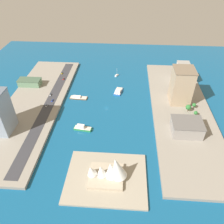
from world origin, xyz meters
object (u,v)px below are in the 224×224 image
(van_white, at_px, (50,95))
(opera_landmark, at_px, (110,171))
(pickup_red, at_px, (63,79))
(carpark_squat_concrete, at_px, (187,127))
(hotel_broad_white, at_px, (183,73))
(hatchback_blue, at_px, (52,100))
(apartment_midrise_tan, at_px, (181,86))
(terminal_long_green, at_px, (30,82))
(barge_flat_brown, at_px, (78,97))
(sedan_silver, at_px, (46,106))
(traffic_light_waterfront, at_px, (54,104))
(sailboat_small_white, at_px, (117,75))
(taxi_yellow_cab, at_px, (62,73))
(catamaran_blue, at_px, (118,91))
(ferry_green_doubledeck, at_px, (82,128))

(van_white, xyz_separation_m, opera_landmark, (-88.95, 122.50, 6.92))
(pickup_red, bearing_deg, carpark_squat_concrete, 146.73)
(hotel_broad_white, xyz_separation_m, hatchback_blue, (173.56, 62.82, -12.61))
(pickup_red, bearing_deg, apartment_midrise_tan, 164.48)
(carpark_squat_concrete, xyz_separation_m, terminal_long_green, (201.34, -84.24, -2.63))
(barge_flat_brown, relative_size, opera_landmark, 0.67)
(apartment_midrise_tan, xyz_separation_m, pickup_red, (160.38, -44.52, -21.47))
(sedan_silver, height_order, traffic_light_waterfront, traffic_light_waterfront)
(sailboat_small_white, relative_size, barge_flat_brown, 0.53)
(taxi_yellow_cab, bearing_deg, hatchback_blue, 94.65)
(sedan_silver, bearing_deg, catamaran_blue, -153.45)
(terminal_long_green, distance_m, hotel_broad_white, 217.54)
(catamaran_blue, relative_size, carpark_squat_concrete, 0.68)
(ferry_green_doubledeck, height_order, hatchback_blue, ferry_green_doubledeck)
(carpark_squat_concrete, xyz_separation_m, apartment_midrise_tan, (-2.02, -59.40, 15.12))
(apartment_midrise_tan, bearing_deg, terminal_long_green, -6.96)
(hatchback_blue, distance_m, pickup_red, 56.33)
(catamaran_blue, distance_m, sailboat_small_white, 46.91)
(sedan_silver, xyz_separation_m, opera_landmark, (-86.59, 97.63, 6.88))
(carpark_squat_concrete, xyz_separation_m, traffic_light_waterfront, (153.12, -34.55, -2.89))
(catamaran_blue, bearing_deg, hotel_broad_white, -161.03)
(van_white, relative_size, sedan_silver, 1.05)
(traffic_light_waterfront, height_order, opera_landmark, opera_landmark)
(hatchback_blue, bearing_deg, pickup_red, -90.77)
(terminal_long_green, bearing_deg, catamaran_blue, 177.77)
(sailboat_small_white, bearing_deg, carpark_squat_concrete, 122.57)
(terminal_long_green, xyz_separation_m, opera_landmark, (-125.03, 145.98, 3.25))
(van_white, relative_size, traffic_light_waterfront, 0.75)
(traffic_light_waterfront, bearing_deg, ferry_green_doubledeck, 140.34)
(ferry_green_doubledeck, distance_m, traffic_light_waterfront, 53.96)
(hotel_broad_white, height_order, hatchback_blue, hotel_broad_white)
(ferry_green_doubledeck, xyz_separation_m, taxi_yellow_cab, (53.30, -120.90, 2.20))
(opera_landmark, bearing_deg, sailboat_small_white, -88.71)
(sailboat_small_white, height_order, carpark_squat_concrete, carpark_squat_concrete)
(apartment_midrise_tan, bearing_deg, van_white, -0.47)
(apartment_midrise_tan, bearing_deg, carpark_squat_concrete, 88.05)
(carpark_squat_concrete, relative_size, sedan_silver, 6.91)
(barge_flat_brown, relative_size, hotel_broad_white, 0.89)
(sailboat_small_white, distance_m, terminal_long_green, 128.02)
(ferry_green_doubledeck, xyz_separation_m, opera_landmark, (-35.50, 62.04, 9.11))
(carpark_squat_concrete, distance_m, pickup_red, 189.53)
(barge_flat_brown, relative_size, hatchback_blue, 4.70)
(sailboat_small_white, height_order, van_white, sailboat_small_white)
(carpark_squat_concrete, xyz_separation_m, hotel_broad_white, (-14.44, -110.42, 6.29))
(pickup_red, bearing_deg, traffic_light_waterfront, 94.33)
(sailboat_small_white, bearing_deg, taxi_yellow_cab, 3.28)
(carpark_squat_concrete, bearing_deg, barge_flat_brown, -25.39)
(catamaran_blue, bearing_deg, barge_flat_brown, 19.44)
(hotel_broad_white, bearing_deg, traffic_light_waterfront, 24.36)
(catamaran_blue, height_order, hatchback_blue, hatchback_blue)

